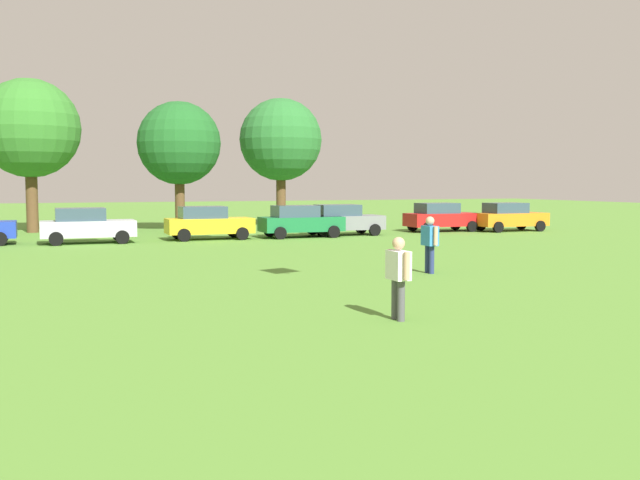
# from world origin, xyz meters

# --- Properties ---
(ground_plane) EXTENTS (160.00, 160.00, 0.00)m
(ground_plane) POSITION_xyz_m (0.00, 30.00, 0.00)
(ground_plane) COLOR #568C33
(adult_bystander) EXTENTS (0.33, 0.83, 1.75)m
(adult_bystander) POSITION_xyz_m (7.84, 15.02, 1.04)
(adult_bystander) COLOR #4C4C51
(adult_bystander) RESTS_ON ground
(bystander_near_trees) EXTENTS (0.34, 0.86, 1.81)m
(bystander_near_trees) POSITION_xyz_m (12.36, 21.67, 1.07)
(bystander_near_trees) COLOR navy
(bystander_near_trees) RESTS_ON ground
(parked_car_silver_2) EXTENTS (4.30, 2.02, 1.68)m
(parked_car_silver_2) POSITION_xyz_m (2.81, 37.38, 0.86)
(parked_car_silver_2) COLOR silver
(parked_car_silver_2) RESTS_ON ground
(parked_car_yellow_3) EXTENTS (4.30, 2.02, 1.68)m
(parked_car_yellow_3) POSITION_xyz_m (8.68, 37.64, 0.86)
(parked_car_yellow_3) COLOR yellow
(parked_car_yellow_3) RESTS_ON ground
(parked_car_green_4) EXTENTS (4.30, 2.02, 1.68)m
(parked_car_green_4) POSITION_xyz_m (13.49, 37.30, 0.86)
(parked_car_green_4) COLOR #196B38
(parked_car_green_4) RESTS_ON ground
(parked_car_gray_5) EXTENTS (4.30, 2.02, 1.68)m
(parked_car_gray_5) POSITION_xyz_m (16.11, 37.84, 0.86)
(parked_car_gray_5) COLOR slate
(parked_car_gray_5) RESTS_ON ground
(parked_car_red_6) EXTENTS (4.30, 2.02, 1.68)m
(parked_car_red_6) POSITION_xyz_m (22.74, 38.62, 0.86)
(parked_car_red_6) COLOR red
(parked_car_red_6) RESTS_ON ground
(parked_car_orange_7) EXTENTS (4.30, 2.02, 1.68)m
(parked_car_orange_7) POSITION_xyz_m (26.69, 37.48, 0.86)
(parked_car_orange_7) COLOR orange
(parked_car_orange_7) RESTS_ON ground
(tree_center) EXTENTS (5.64, 5.64, 8.78)m
(tree_center) POSITION_xyz_m (0.34, 46.26, 5.93)
(tree_center) COLOR brown
(tree_center) RESTS_ON ground
(tree_right) EXTENTS (4.91, 4.91, 7.65)m
(tree_right) POSITION_xyz_m (8.53, 44.67, 5.17)
(tree_right) COLOR brown
(tree_right) RESTS_ON ground
(tree_far_right) EXTENTS (5.34, 5.34, 8.32)m
(tree_far_right) POSITION_xyz_m (15.45, 46.56, 5.62)
(tree_far_right) COLOR brown
(tree_far_right) RESTS_ON ground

